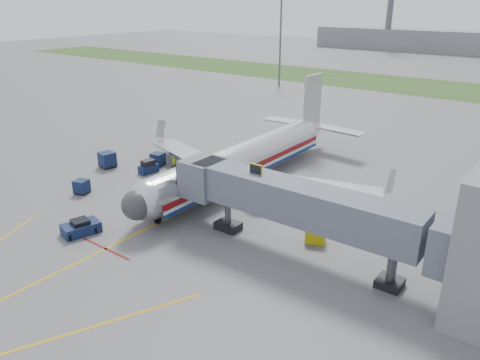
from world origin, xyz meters
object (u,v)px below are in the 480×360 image
Objects in this scene: belt_loader at (165,200)px; ramp_worker at (174,162)px; airliner at (243,160)px; pushback_tug at (81,228)px; baggage_tug at (148,167)px.

belt_loader is 2.62× the size of ramp_worker.
airliner reaches higher than ramp_worker.
airliner reaches higher than belt_loader.
airliner is 21.30× the size of ramp_worker.
airliner is 10.00× the size of pushback_tug.
ramp_worker is at bearing 61.35° from baggage_tug.
airliner is at bearing 22.55° from baggage_tug.
ramp_worker is (-5.21, 17.12, 0.28)m from pushback_tug.
belt_loader reaches higher than baggage_tug.
pushback_tug is 2.13× the size of ramp_worker.
belt_loader is at bearing -104.17° from airliner.
ramp_worker reaches higher than baggage_tug.
airliner reaches higher than baggage_tug.
baggage_tug is at bearing -157.45° from airliner.
pushback_tug is at bearing -102.05° from airliner.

